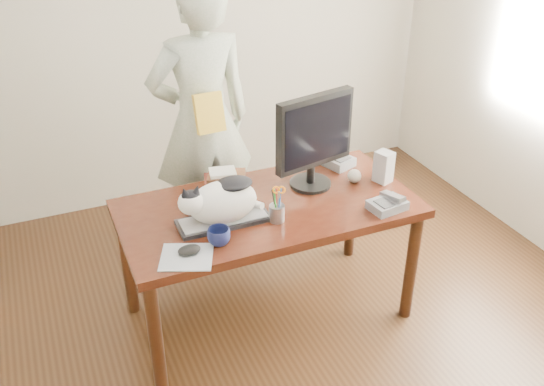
{
  "coord_description": "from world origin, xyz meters",
  "views": [
    {
      "loc": [
        -1.09,
        -1.98,
        2.43
      ],
      "look_at": [
        0.0,
        0.55,
        0.85
      ],
      "focal_mm": 40.0,
      "sensor_mm": 36.0,
      "label": 1
    }
  ],
  "objects_px": {
    "monitor": "(314,137)",
    "phone": "(388,204)",
    "cat": "(220,201)",
    "baseball": "(354,176)",
    "coffee_mug": "(219,237)",
    "desk": "(263,221)",
    "speaker": "(384,167)",
    "keyboard": "(224,220)",
    "mouse": "(189,250)",
    "pen_cup": "(277,211)",
    "person": "(202,122)",
    "calculator": "(336,160)",
    "book_stack": "(225,178)"
  },
  "relations": [
    {
      "from": "keyboard",
      "to": "coffee_mug",
      "type": "height_order",
      "value": "coffee_mug"
    },
    {
      "from": "pen_cup",
      "to": "speaker",
      "type": "xyz_separation_m",
      "value": [
        0.73,
        0.15,
        0.04
      ]
    },
    {
      "from": "phone",
      "to": "person",
      "type": "relative_size",
      "value": 0.11
    },
    {
      "from": "cat",
      "to": "speaker",
      "type": "bearing_deg",
      "value": 3.88
    },
    {
      "from": "pen_cup",
      "to": "baseball",
      "type": "bearing_deg",
      "value": 19.54
    },
    {
      "from": "pen_cup",
      "to": "coffee_mug",
      "type": "relative_size",
      "value": 1.82
    },
    {
      "from": "coffee_mug",
      "to": "baseball",
      "type": "relative_size",
      "value": 1.44
    },
    {
      "from": "coffee_mug",
      "to": "keyboard",
      "type": "bearing_deg",
      "value": 64.44
    },
    {
      "from": "keyboard",
      "to": "calculator",
      "type": "relative_size",
      "value": 2.0
    },
    {
      "from": "coffee_mug",
      "to": "phone",
      "type": "bearing_deg",
      "value": -2.34
    },
    {
      "from": "monitor",
      "to": "book_stack",
      "type": "relative_size",
      "value": 2.02
    },
    {
      "from": "calculator",
      "to": "speaker",
      "type": "bearing_deg",
      "value": -82.51
    },
    {
      "from": "monitor",
      "to": "phone",
      "type": "height_order",
      "value": "monitor"
    },
    {
      "from": "keyboard",
      "to": "speaker",
      "type": "distance_m",
      "value": 1.0
    },
    {
      "from": "cat",
      "to": "baseball",
      "type": "bearing_deg",
      "value": 8.15
    },
    {
      "from": "monitor",
      "to": "phone",
      "type": "distance_m",
      "value": 0.54
    },
    {
      "from": "keyboard",
      "to": "monitor",
      "type": "bearing_deg",
      "value": 15.8
    },
    {
      "from": "mouse",
      "to": "baseball",
      "type": "xyz_separation_m",
      "value": [
        1.08,
        0.31,
        0.01
      ]
    },
    {
      "from": "coffee_mug",
      "to": "speaker",
      "type": "bearing_deg",
      "value": 12.36
    },
    {
      "from": "speaker",
      "to": "calculator",
      "type": "xyz_separation_m",
      "value": [
        -0.15,
        0.29,
        -0.06
      ]
    },
    {
      "from": "person",
      "to": "baseball",
      "type": "bearing_deg",
      "value": 126.55
    },
    {
      "from": "phone",
      "to": "desk",
      "type": "bearing_deg",
      "value": 139.75
    },
    {
      "from": "desk",
      "to": "speaker",
      "type": "relative_size",
      "value": 8.63
    },
    {
      "from": "desk",
      "to": "mouse",
      "type": "height_order",
      "value": "mouse"
    },
    {
      "from": "cat",
      "to": "person",
      "type": "height_order",
      "value": "person"
    },
    {
      "from": "phone",
      "to": "baseball",
      "type": "xyz_separation_m",
      "value": [
        -0.02,
        0.33,
        0.01
      ]
    },
    {
      "from": "pen_cup",
      "to": "person",
      "type": "distance_m",
      "value": 1.0
    },
    {
      "from": "keyboard",
      "to": "person",
      "type": "distance_m",
      "value": 0.93
    },
    {
      "from": "book_stack",
      "to": "person",
      "type": "relative_size",
      "value": 0.15
    },
    {
      "from": "coffee_mug",
      "to": "calculator",
      "type": "height_order",
      "value": "coffee_mug"
    },
    {
      "from": "coffee_mug",
      "to": "speaker",
      "type": "height_order",
      "value": "speaker"
    },
    {
      "from": "desk",
      "to": "monitor",
      "type": "distance_m",
      "value": 0.55
    },
    {
      "from": "person",
      "to": "pen_cup",
      "type": "bearing_deg",
      "value": 91.51
    },
    {
      "from": "monitor",
      "to": "pen_cup",
      "type": "distance_m",
      "value": 0.49
    },
    {
      "from": "monitor",
      "to": "baseball",
      "type": "relative_size",
      "value": 7.0
    },
    {
      "from": "desk",
      "to": "cat",
      "type": "distance_m",
      "value": 0.44
    },
    {
      "from": "keyboard",
      "to": "book_stack",
      "type": "relative_size",
      "value": 1.75
    },
    {
      "from": "pen_cup",
      "to": "phone",
      "type": "bearing_deg",
      "value": -11.87
    },
    {
      "from": "mouse",
      "to": "person",
      "type": "bearing_deg",
      "value": 91.24
    },
    {
      "from": "coffee_mug",
      "to": "person",
      "type": "relative_size",
      "value": 0.06
    },
    {
      "from": "calculator",
      "to": "baseball",
      "type": "bearing_deg",
      "value": -111.48
    },
    {
      "from": "speaker",
      "to": "book_stack",
      "type": "xyz_separation_m",
      "value": [
        -0.85,
        0.32,
        -0.05
      ]
    },
    {
      "from": "monitor",
      "to": "calculator",
      "type": "xyz_separation_m",
      "value": [
        0.25,
        0.19,
        -0.28
      ]
    },
    {
      "from": "phone",
      "to": "coffee_mug",
      "type": "bearing_deg",
      "value": 170.09
    },
    {
      "from": "monitor",
      "to": "coffee_mug",
      "type": "relative_size",
      "value": 4.85
    },
    {
      "from": "monitor",
      "to": "baseball",
      "type": "height_order",
      "value": "monitor"
    },
    {
      "from": "book_stack",
      "to": "coffee_mug",
      "type": "bearing_deg",
      "value": -93.63
    },
    {
      "from": "desk",
      "to": "keyboard",
      "type": "xyz_separation_m",
      "value": [
        -0.28,
        -0.15,
        0.16
      ]
    },
    {
      "from": "baseball",
      "to": "pen_cup",
      "type": "bearing_deg",
      "value": -160.46
    },
    {
      "from": "mouse",
      "to": "pen_cup",
      "type": "bearing_deg",
      "value": 34.35
    }
  ]
}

